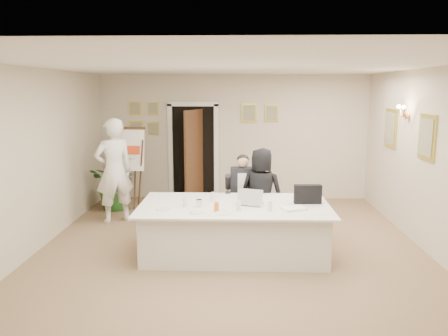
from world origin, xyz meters
TOP-DOWN VIEW (x-y plane):
  - floor at (0.00, 0.00)m, footprint 7.00×7.00m
  - ceiling at (0.00, 0.00)m, footprint 6.00×7.00m
  - wall_back at (0.00, 3.50)m, footprint 6.00×0.10m
  - wall_front at (0.00, -3.50)m, footprint 6.00×0.10m
  - wall_left at (-3.00, 0.00)m, footprint 0.10×7.00m
  - wall_right at (3.00, 0.00)m, footprint 0.10×7.00m
  - doorway at (-0.88, 3.32)m, footprint 1.14×0.86m
  - pictures_back_wall at (-0.80, 3.47)m, footprint 3.40×0.06m
  - pictures_right_wall at (2.97, 1.20)m, footprint 0.06×2.20m
  - wall_sconce at (2.90, 1.20)m, footprint 0.20×0.30m
  - conference_table at (0.05, 0.01)m, footprint 2.83×1.51m
  - seated_man at (0.19, 1.10)m, footprint 0.71×0.74m
  - flip_chart at (-2.05, 2.34)m, footprint 0.60×0.39m
  - standing_man at (-2.20, 1.60)m, footprint 0.85×0.78m
  - standing_woman at (0.50, 0.90)m, footprint 0.84×0.66m
  - potted_palm at (-2.42, 2.50)m, footprint 1.20×1.10m
  - laptop at (0.28, 0.05)m, footprint 0.48×0.48m
  - laptop_bag at (1.15, 0.11)m, footprint 0.41×0.13m
  - paper_stack at (0.90, -0.24)m, footprint 0.39×0.33m
  - plate_left at (-0.97, -0.30)m, footprint 0.27×0.27m
  - plate_mid at (-0.46, -0.44)m, footprint 0.22×0.22m
  - plate_near at (-0.09, -0.48)m, footprint 0.23×0.23m
  - glass_a at (-0.68, -0.15)m, footprint 0.07×0.07m
  - glass_b at (0.11, -0.31)m, footprint 0.07×0.07m
  - glass_c at (0.56, -0.33)m, footprint 0.07×0.07m
  - glass_d at (-0.28, 0.19)m, footprint 0.08×0.08m
  - oj_glass at (-0.20, -0.37)m, footprint 0.08×0.08m
  - steel_jug at (-0.47, -0.14)m, footprint 0.09×0.09m

SIDE VIEW (x-z plane):
  - floor at x=0.00m, z-range 0.00..0.00m
  - conference_table at x=0.05m, z-range 0.01..0.78m
  - potted_palm at x=-2.42m, z-range 0.00..1.14m
  - seated_man at x=0.19m, z-range 0.00..1.38m
  - standing_woman at x=0.50m, z-range 0.00..1.51m
  - plate_left at x=-0.97m, z-range 0.78..0.79m
  - plate_mid at x=-0.46m, z-range 0.78..0.79m
  - plate_near at x=-0.09m, z-range 0.78..0.79m
  - flip_chart at x=-2.05m, z-range -0.06..1.63m
  - paper_stack at x=0.90m, z-range 0.78..0.81m
  - steel_jug at x=-0.47m, z-range 0.78..0.89m
  - oj_glass at x=-0.20m, z-range 0.78..0.91m
  - glass_a at x=-0.68m, z-range 0.77..0.92m
  - glass_b at x=0.11m, z-range 0.77..0.92m
  - glass_c at x=0.56m, z-range 0.77..0.92m
  - glass_d at x=-0.28m, z-range 0.77..0.92m
  - laptop at x=0.28m, z-range 0.78..1.05m
  - laptop_bag at x=1.15m, z-range 0.77..1.06m
  - standing_man at x=-2.20m, z-range 0.00..1.96m
  - doorway at x=-0.88m, z-range -0.06..2.14m
  - wall_back at x=0.00m, z-range 0.00..2.80m
  - wall_front at x=0.00m, z-range 0.00..2.80m
  - wall_left at x=-3.00m, z-range 0.00..2.80m
  - wall_right at x=3.00m, z-range 0.00..2.80m
  - pictures_right_wall at x=2.97m, z-range 1.35..2.15m
  - pictures_back_wall at x=-0.80m, z-range 1.45..2.25m
  - wall_sconce at x=2.90m, z-range 1.98..2.22m
  - ceiling at x=0.00m, z-range 2.79..2.81m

